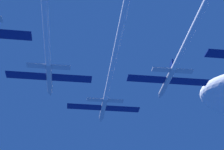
% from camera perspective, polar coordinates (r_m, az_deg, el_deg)
% --- Properties ---
extents(jet_lead, '(21.10, 56.17, 3.50)m').
position_cam_1_polar(jet_lead, '(89.60, -0.56, -1.52)').
color(jet_lead, silver).
extents(jet_left_wing, '(21.10, 57.40, 3.50)m').
position_cam_1_polar(jet_left_wing, '(75.76, -10.63, 5.32)').
color(jet_left_wing, silver).
extents(jet_right_wing, '(21.10, 55.69, 3.50)m').
position_cam_1_polar(jet_right_wing, '(79.81, 11.58, 4.13)').
color(jet_right_wing, silver).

